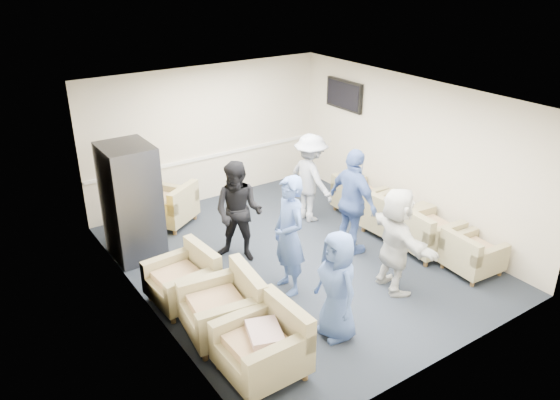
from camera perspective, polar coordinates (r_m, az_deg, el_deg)
floor at (r=9.05m, az=1.66°, el=-6.15°), size 6.00×6.00×0.00m
ceiling at (r=8.02m, az=1.89°, el=10.71°), size 6.00×6.00×0.00m
back_wall at (r=10.87m, az=-7.59°, el=6.79°), size 5.00×0.02×2.70m
front_wall at (r=6.52m, az=17.49°, el=-6.72°), size 5.00×0.02×2.70m
left_wall at (r=7.39m, az=-14.19°, el=-2.47°), size 0.02×6.00×2.70m
right_wall at (r=10.02m, az=13.48°, el=4.81°), size 0.02×6.00×2.70m
chair_rail at (r=10.99m, az=-7.41°, el=4.53°), size 4.98×0.04×0.06m
tv at (r=11.02m, az=6.72°, el=10.85°), size 0.10×1.00×0.58m
armchair_left_near at (r=6.65m, az=-1.50°, el=-15.11°), size 0.92×0.92×0.73m
armchair_left_mid at (r=7.27m, az=-5.65°, el=-11.28°), size 1.03×1.03×0.74m
armchair_left_far at (r=7.97m, az=-9.83°, el=-8.29°), size 0.91×0.91×0.68m
armchair_right_near at (r=9.03m, az=19.29°, el=-5.52°), size 0.80×0.80×0.60m
armchair_right_midnear at (r=9.38m, az=14.98°, el=-3.47°), size 0.92×0.92×0.69m
armchair_right_midfar at (r=9.85m, az=11.45°, el=-1.72°), size 0.90×0.90×0.69m
armchair_right_far at (r=10.55m, az=8.02°, el=0.20°), size 0.84×0.84×0.63m
armchair_corner at (r=10.22m, az=-11.34°, el=-0.77°), size 1.16×1.16×0.67m
vending_machine at (r=9.07m, az=-15.24°, el=-0.18°), size 0.78×0.91×1.91m
backpack at (r=7.61m, az=-5.24°, el=-10.66°), size 0.29×0.22×0.46m
pillow at (r=6.52m, az=-1.62°, el=-13.87°), size 0.52×0.59×0.14m
person_front_left at (r=7.03m, az=6.00°, el=-8.91°), size 0.54×0.77×1.50m
person_mid_left at (r=7.83m, az=0.96°, el=-3.74°), size 0.51×0.71×1.81m
person_back_left at (r=8.70m, az=-4.36°, el=-1.28°), size 1.02×1.03×1.68m
person_back_right at (r=10.03m, az=3.21°, el=2.30°), size 0.65×1.10×1.66m
person_mid_right at (r=8.94m, az=7.65°, el=-0.25°), size 0.44×1.06×1.81m
person_front_right at (r=8.07m, az=12.05°, el=-4.14°), size 0.82×1.58×1.63m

